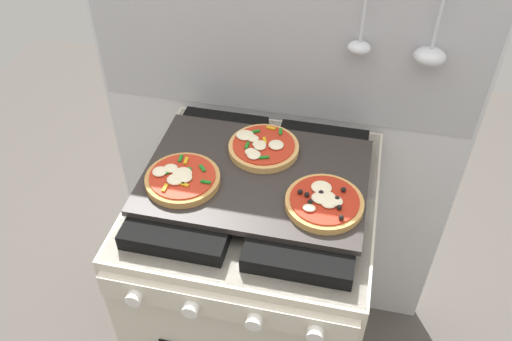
# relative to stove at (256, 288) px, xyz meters

# --- Properties ---
(kitchen_backsplash) EXTENTS (1.10, 0.09, 1.55)m
(kitchen_backsplash) POSITION_rel_stove_xyz_m (0.00, 0.34, 0.34)
(kitchen_backsplash) COLOR silver
(kitchen_backsplash) RESTS_ON ground_plane
(stove) EXTENTS (0.60, 0.64, 0.90)m
(stove) POSITION_rel_stove_xyz_m (0.00, 0.00, 0.00)
(stove) COLOR beige
(stove) RESTS_ON ground_plane
(baking_tray) EXTENTS (0.54, 0.38, 0.02)m
(baking_tray) POSITION_rel_stove_xyz_m (0.00, 0.00, 0.46)
(baking_tray) COLOR #2D2826
(baking_tray) RESTS_ON stove
(pizza_left) EXTENTS (0.18, 0.18, 0.03)m
(pizza_left) POSITION_rel_stove_xyz_m (-0.16, -0.07, 0.48)
(pizza_left) COLOR #C18947
(pizza_left) RESTS_ON baking_tray
(pizza_right) EXTENTS (0.18, 0.18, 0.03)m
(pizza_right) POSITION_rel_stove_xyz_m (0.18, -0.07, 0.48)
(pizza_right) COLOR tan
(pizza_right) RESTS_ON baking_tray
(pizza_center) EXTENTS (0.18, 0.18, 0.03)m
(pizza_center) POSITION_rel_stove_xyz_m (-0.00, 0.09, 0.48)
(pizza_center) COLOR tan
(pizza_center) RESTS_ON baking_tray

